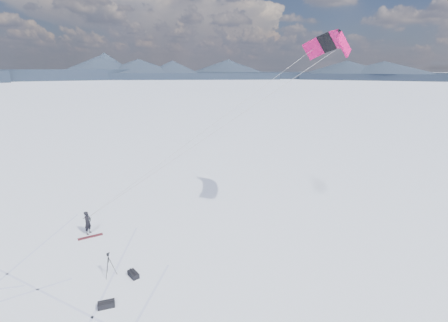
% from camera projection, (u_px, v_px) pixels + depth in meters
% --- Properties ---
extents(ground, '(1800.00, 1800.00, 0.00)m').
position_uv_depth(ground, '(82.00, 268.00, 17.91)').
color(ground, white).
extents(horizon_hills, '(704.00, 704.00, 10.64)m').
position_uv_depth(horizon_hills, '(71.00, 188.00, 16.61)').
color(horizon_hills, black).
rests_on(horizon_hills, ground).
extents(snow_tracks, '(14.76, 10.25, 0.01)m').
position_uv_depth(snow_tracks, '(67.00, 270.00, 17.69)').
color(snow_tracks, '#B3BBDE').
rests_on(snow_tracks, ground).
extents(snowkiter, '(0.39, 0.59, 1.60)m').
position_uv_depth(snowkiter, '(89.00, 233.00, 21.65)').
color(snowkiter, black).
rests_on(snowkiter, ground).
extents(snowboard, '(1.35, 1.21, 0.04)m').
position_uv_depth(snowboard, '(90.00, 237.00, 21.19)').
color(snowboard, maroon).
rests_on(snowboard, ground).
extents(tripod, '(0.65, 0.59, 1.34)m').
position_uv_depth(tripod, '(109.00, 261.00, 17.05)').
color(tripod, black).
rests_on(tripod, ground).
extents(gear_bag_a, '(0.82, 0.66, 0.33)m').
position_uv_depth(gear_bag_a, '(106.00, 304.00, 14.94)').
color(gear_bag_a, black).
rests_on(gear_bag_a, ground).
extents(gear_bag_b, '(0.79, 0.73, 0.33)m').
position_uv_depth(gear_bag_b, '(133.00, 274.00, 17.13)').
color(gear_bag_b, black).
rests_on(gear_bag_b, ground).
extents(power_kite, '(16.31, 7.23, 11.77)m').
position_uv_depth(power_kite, '(329.00, 45.00, 20.09)').
color(power_kite, '#CA0B55').
rests_on(power_kite, ground).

